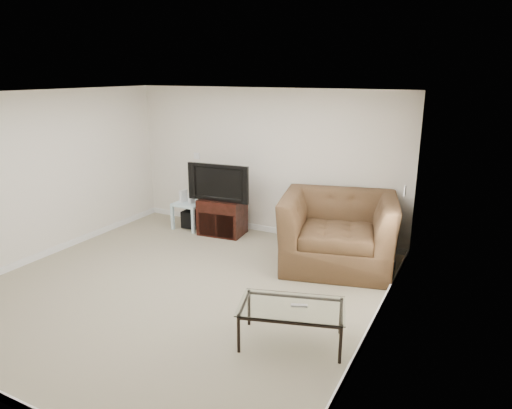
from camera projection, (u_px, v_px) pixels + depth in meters
The scene contains 18 objects.
floor at pixel (181, 287), 6.04m from camera, with size 5.00×5.00×0.00m, color tan.
ceiling at pixel (171, 94), 5.34m from camera, with size 5.00×5.00×0.00m, color white.
wall_back at pixel (265, 162), 7.83m from camera, with size 5.00×0.02×2.50m, color silver.
wall_left at pixel (41, 176), 6.79m from camera, with size 0.02×5.00×2.50m, color silver.
wall_right at pixel (378, 226), 4.59m from camera, with size 0.02×5.00×2.50m, color silver.
plate_back at pixel (197, 156), 8.43m from camera, with size 0.12×0.02×0.12m, color white.
plate_right_switch at pixel (405, 191), 5.96m from camera, with size 0.02×0.09×0.13m, color white.
plate_right_outlet at pixel (394, 266), 5.97m from camera, with size 0.02×0.08×0.12m, color white.
tv_stand at pixel (222, 216), 7.97m from camera, with size 0.76×0.53×0.63m, color black, non-canonical shape.
dvd_player at pixel (221, 205), 7.87m from camera, with size 0.44×0.31×0.06m, color black.
television at pixel (221, 181), 7.76m from camera, with size 1.03×0.21×0.64m, color black.
side_table at pixel (190, 215), 8.29m from camera, with size 0.50×0.50×0.48m, color #AEC1D9, non-canonical shape.
subwoofer at pixel (192, 219), 8.32m from camera, with size 0.30×0.30×0.30m, color black.
game_console at pixel (183, 196), 8.23m from camera, with size 0.05×0.16×0.22m, color white.
game_case at pixel (191, 198), 8.15m from camera, with size 0.05×0.14×0.19m, color silver.
recliner at pixel (339, 219), 6.56m from camera, with size 1.61×1.05×1.41m, color brown.
coffee_table at pixel (291, 324), 4.75m from camera, with size 1.09×0.61×0.43m, color black, non-canonical shape.
remote at pixel (299, 306), 4.68m from camera, with size 0.17×0.05×0.02m, color #B2B2B7.
Camera 1 is at (3.40, -4.43, 2.75)m, focal length 32.00 mm.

